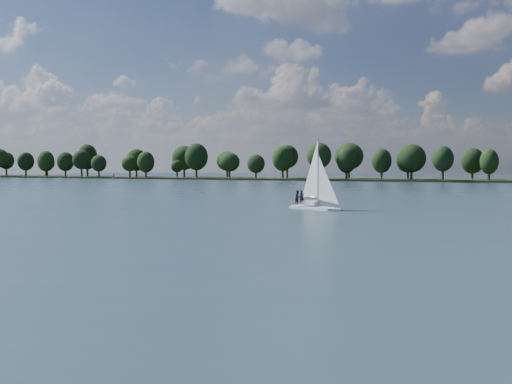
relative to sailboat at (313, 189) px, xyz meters
The scene contains 6 objects.
ground 50.13m from the sailboat, 76.90° to the left, with size 700.00×700.00×0.00m, color #233342.
far_shore 161.18m from the sailboat, 85.96° to the left, with size 660.00×40.00×1.50m, color black.
sailboat is the anchor object (origin of this frame).
dinghy_pink 176.87m from the sailboat, 137.37° to the left, with size 2.44×2.32×3.87m.
pontoon 229.22m from the sailboat, 141.89° to the left, with size 4.00×2.00×0.50m, color slate.
treeline 157.95m from the sailboat, 91.95° to the left, with size 561.99×73.89×18.21m.
Camera 1 is at (12.67, -15.20, 5.17)m, focal length 40.00 mm.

